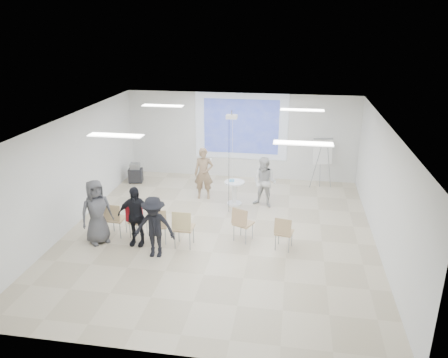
% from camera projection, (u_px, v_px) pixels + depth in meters
% --- Properties ---
extents(floor, '(8.00, 9.00, 0.10)m').
position_uv_depth(floor, '(219.00, 235.00, 11.56)').
color(floor, beige).
rests_on(floor, ground).
extents(ceiling, '(8.00, 9.00, 0.10)m').
position_uv_depth(ceiling, '(219.00, 120.00, 10.49)').
color(ceiling, white).
rests_on(ceiling, wall_back).
extents(wall_back, '(8.00, 0.10, 3.00)m').
position_uv_depth(wall_back, '(241.00, 136.00, 15.24)').
color(wall_back, silver).
rests_on(wall_back, floor).
extents(wall_left, '(0.10, 9.00, 3.00)m').
position_uv_depth(wall_left, '(70.00, 172.00, 11.63)').
color(wall_left, silver).
rests_on(wall_left, floor).
extents(wall_right, '(0.10, 9.00, 3.00)m').
position_uv_depth(wall_right, '(386.00, 190.00, 10.41)').
color(wall_right, silver).
rests_on(wall_right, floor).
extents(projection_halo, '(3.20, 0.01, 2.30)m').
position_uv_depth(projection_halo, '(241.00, 126.00, 15.06)').
color(projection_halo, silver).
rests_on(projection_halo, wall_back).
extents(projection_image, '(2.60, 0.01, 1.90)m').
position_uv_depth(projection_image, '(241.00, 127.00, 15.04)').
color(projection_image, '#3346AF').
rests_on(projection_image, wall_back).
extents(pedestal_table, '(0.68, 0.68, 0.76)m').
position_uv_depth(pedestal_table, '(234.00, 191.00, 13.23)').
color(pedestal_table, silver).
rests_on(pedestal_table, floor).
extents(player_left, '(0.72, 0.53, 1.85)m').
position_uv_depth(player_left, '(204.00, 170.00, 13.54)').
color(player_left, '#987A5D').
rests_on(player_left, floor).
extents(player_right, '(0.98, 0.88, 1.70)m').
position_uv_depth(player_right, '(265.00, 180.00, 12.96)').
color(player_right, silver).
rests_on(player_right, floor).
extents(controller_left, '(0.06, 0.13, 0.04)m').
position_uv_depth(controller_left, '(211.00, 159.00, 13.65)').
color(controller_left, white).
rests_on(controller_left, player_left).
extents(controller_right, '(0.07, 0.12, 0.04)m').
position_uv_depth(controller_right, '(260.00, 167.00, 13.12)').
color(controller_right, silver).
rests_on(controller_right, player_right).
extents(chair_far_left, '(0.46, 0.49, 0.93)m').
position_uv_depth(chair_far_left, '(115.00, 217.00, 11.21)').
color(chair_far_left, tan).
rests_on(chair_far_left, floor).
extents(chair_left_mid, '(0.47, 0.49, 0.84)m').
position_uv_depth(chair_left_mid, '(136.00, 220.00, 11.19)').
color(chair_left_mid, tan).
rests_on(chair_left_mid, floor).
extents(chair_left_inner, '(0.57, 0.59, 0.94)m').
position_uv_depth(chair_left_inner, '(158.00, 223.00, 10.84)').
color(chair_left_inner, tan).
rests_on(chair_left_inner, floor).
extents(chair_center, '(0.47, 0.51, 1.01)m').
position_uv_depth(chair_center, '(183.00, 226.00, 10.63)').
color(chair_center, tan).
rests_on(chair_center, floor).
extents(chair_right_inner, '(0.58, 0.60, 0.93)m').
position_uv_depth(chair_right_inner, '(242.00, 222.00, 10.97)').
color(chair_right_inner, tan).
rests_on(chair_right_inner, floor).
extents(chair_right_far, '(0.49, 0.51, 0.88)m').
position_uv_depth(chair_right_far, '(284.00, 231.00, 10.55)').
color(chair_right_far, tan).
rests_on(chair_right_far, floor).
extents(red_jacket, '(0.47, 0.19, 0.44)m').
position_uv_depth(red_jacket, '(134.00, 214.00, 10.97)').
color(red_jacket, '#AE1520').
rests_on(red_jacket, chair_left_mid).
extents(laptop, '(0.41, 0.35, 0.03)m').
position_uv_depth(laptop, '(158.00, 223.00, 10.96)').
color(laptop, black).
rests_on(laptop, chair_left_inner).
extents(audience_left, '(1.03, 0.62, 1.77)m').
position_uv_depth(audience_left, '(135.00, 212.00, 10.71)').
color(audience_left, black).
rests_on(audience_left, floor).
extents(audience_mid, '(1.14, 0.66, 1.71)m').
position_uv_depth(audience_mid, '(154.00, 223.00, 10.17)').
color(audience_mid, black).
rests_on(audience_mid, floor).
extents(audience_outer, '(1.07, 1.06, 1.86)m').
position_uv_depth(audience_outer, '(96.00, 208.00, 10.81)').
color(audience_outer, '#535358').
rests_on(audience_outer, floor).
extents(flipchart_easel, '(0.73, 0.56, 1.71)m').
position_uv_depth(flipchart_easel, '(323.00, 152.00, 14.28)').
color(flipchart_easel, gray).
rests_on(flipchart_easel, floor).
extents(av_cart, '(0.52, 0.45, 0.69)m').
position_uv_depth(av_cart, '(136.00, 174.00, 15.07)').
color(av_cart, black).
rests_on(av_cart, floor).
extents(ceiling_projector, '(0.30, 0.25, 3.00)m').
position_uv_depth(ceiling_projector, '(232.00, 122.00, 11.98)').
color(ceiling_projector, white).
rests_on(ceiling_projector, ceiling).
extents(fluor_panel_nw, '(1.20, 0.30, 0.02)m').
position_uv_depth(fluor_panel_nw, '(163.00, 106.00, 12.67)').
color(fluor_panel_nw, white).
rests_on(fluor_panel_nw, ceiling).
extents(fluor_panel_ne, '(1.20, 0.30, 0.02)m').
position_uv_depth(fluor_panel_ne, '(302.00, 110.00, 12.07)').
color(fluor_panel_ne, white).
rests_on(fluor_panel_ne, ceiling).
extents(fluor_panel_sw, '(1.20, 0.30, 0.02)m').
position_uv_depth(fluor_panel_sw, '(116.00, 135.00, 9.43)').
color(fluor_panel_sw, white).
rests_on(fluor_panel_sw, ceiling).
extents(fluor_panel_se, '(1.20, 0.30, 0.02)m').
position_uv_depth(fluor_panel_se, '(303.00, 143.00, 8.82)').
color(fluor_panel_se, white).
rests_on(fluor_panel_se, ceiling).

